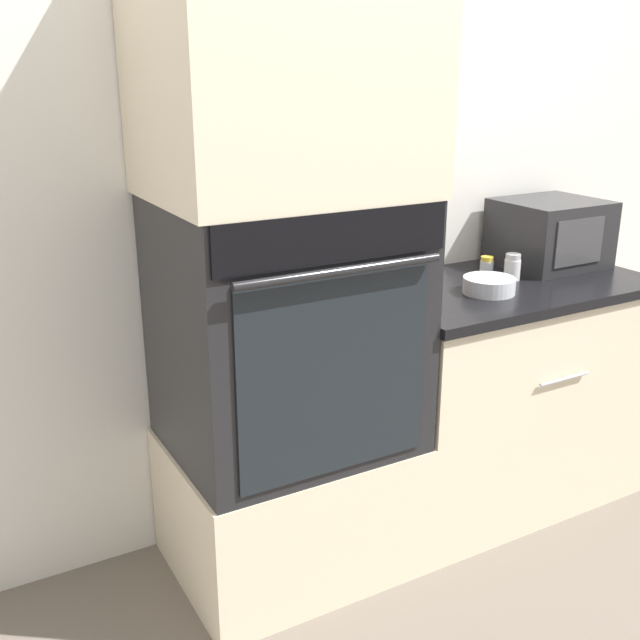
# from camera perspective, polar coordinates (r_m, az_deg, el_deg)

# --- Properties ---
(ground_plane) EXTENTS (12.00, 12.00, 0.00)m
(ground_plane) POSITION_cam_1_polar(r_m,az_deg,el_deg) (2.67, 8.46, -18.50)
(ground_plane) COLOR #6B6056
(wall_back) EXTENTS (8.00, 0.05, 2.50)m
(wall_back) POSITION_cam_1_polar(r_m,az_deg,el_deg) (2.67, 1.37, 11.10)
(wall_back) COLOR silver
(wall_back) RESTS_ON ground_plane
(oven_cabinet_base) EXTENTS (0.75, 0.60, 0.46)m
(oven_cabinet_base) POSITION_cam_1_polar(r_m,az_deg,el_deg) (2.57, -2.37, -13.60)
(oven_cabinet_base) COLOR beige
(oven_cabinet_base) RESTS_ON ground_plane
(wall_oven) EXTENTS (0.73, 0.64, 0.79)m
(wall_oven) POSITION_cam_1_polar(r_m,az_deg,el_deg) (2.30, -2.54, -0.35)
(wall_oven) COLOR black
(wall_oven) RESTS_ON oven_cabinet_base
(oven_cabinet_upper) EXTENTS (0.75, 0.60, 0.76)m
(oven_cabinet_upper) POSITION_cam_1_polar(r_m,az_deg,el_deg) (2.18, -2.89, 19.32)
(oven_cabinet_upper) COLOR beige
(oven_cabinet_upper) RESTS_ON wall_oven
(counter_unit) EXTENTS (1.06, 0.63, 0.87)m
(counter_unit) POSITION_cam_1_polar(r_m,az_deg,el_deg) (2.94, 13.38, -5.24)
(counter_unit) COLOR beige
(counter_unit) RESTS_ON ground_plane
(microwave) EXTENTS (0.38, 0.34, 0.25)m
(microwave) POSITION_cam_1_polar(r_m,az_deg,el_deg) (3.05, 17.09, 6.36)
(microwave) COLOR #232326
(microwave) RESTS_ON counter_unit
(knife_block) EXTENTS (0.10, 0.14, 0.25)m
(knife_block) POSITION_cam_1_polar(r_m,az_deg,el_deg) (2.59, 6.18, 4.44)
(knife_block) COLOR brown
(knife_block) RESTS_ON counter_unit
(bowl) EXTENTS (0.18, 0.18, 0.06)m
(bowl) POSITION_cam_1_polar(r_m,az_deg,el_deg) (2.63, 12.75, 2.60)
(bowl) COLOR silver
(bowl) RESTS_ON counter_unit
(condiment_jar_near) EXTENTS (0.05, 0.05, 0.07)m
(condiment_jar_near) POSITION_cam_1_polar(r_m,az_deg,el_deg) (2.84, 12.58, 3.99)
(condiment_jar_near) COLOR silver
(condiment_jar_near) RESTS_ON counter_unit
(condiment_jar_mid) EXTENTS (0.06, 0.06, 0.10)m
(condiment_jar_mid) POSITION_cam_1_polar(r_m,az_deg,el_deg) (2.81, 14.45, 3.92)
(condiment_jar_mid) COLOR silver
(condiment_jar_mid) RESTS_ON counter_unit
(condiment_jar_far) EXTENTS (0.04, 0.04, 0.11)m
(condiment_jar_far) POSITION_cam_1_polar(r_m,az_deg,el_deg) (2.65, 3.96, 3.72)
(condiment_jar_far) COLOR silver
(condiment_jar_far) RESTS_ON counter_unit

